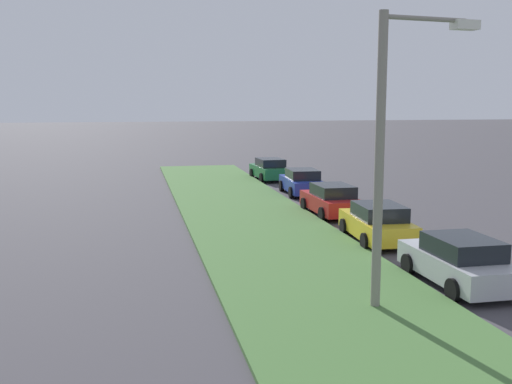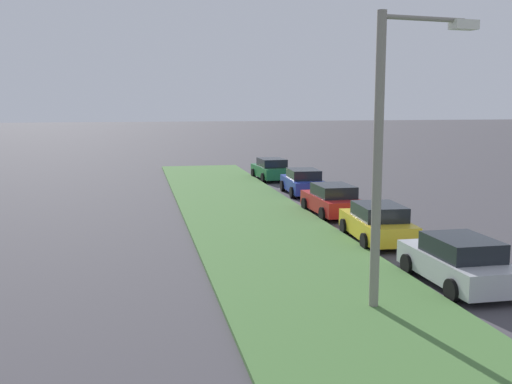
# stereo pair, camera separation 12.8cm
# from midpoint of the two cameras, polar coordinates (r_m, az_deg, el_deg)

# --- Properties ---
(grass_median) EXTENTS (60.00, 6.00, 0.12)m
(grass_median) POSITION_cam_midpoint_polar(r_m,az_deg,el_deg) (20.57, 3.61, -6.37)
(grass_median) COLOR #477238
(grass_median) RESTS_ON ground
(parked_car_silver) EXTENTS (4.32, 2.05, 1.47)m
(parked_car_silver) POSITION_cam_midpoint_polar(r_m,az_deg,el_deg) (18.75, 18.58, -6.21)
(parked_car_silver) COLOR #B2B5BA
(parked_car_silver) RESTS_ON ground
(parked_car_yellow) EXTENTS (4.40, 2.21, 1.47)m
(parked_car_yellow) POSITION_cam_midpoint_polar(r_m,az_deg,el_deg) (23.74, 11.44, -2.88)
(parked_car_yellow) COLOR gold
(parked_car_yellow) RESTS_ON ground
(parked_car_red) EXTENTS (4.34, 2.10, 1.47)m
(parked_car_red) POSITION_cam_midpoint_polar(r_m,az_deg,el_deg) (28.85, 7.27, -0.77)
(parked_car_red) COLOR red
(parked_car_red) RESTS_ON ground
(parked_car_blue) EXTENTS (4.37, 2.16, 1.47)m
(parked_car_blue) POSITION_cam_midpoint_polar(r_m,az_deg,el_deg) (35.11, 4.51, 0.93)
(parked_car_blue) COLOR #23389E
(parked_car_blue) RESTS_ON ground
(parked_car_green) EXTENTS (4.38, 2.18, 1.47)m
(parked_car_green) POSITION_cam_midpoint_polar(r_m,az_deg,el_deg) (41.49, 1.52, 2.13)
(parked_car_green) COLOR #1E6B38
(parked_car_green) RESTS_ON ground
(streetlight) EXTENTS (0.73, 2.86, 7.50)m
(streetlight) POSITION_cam_midpoint_polar(r_m,az_deg,el_deg) (15.63, 12.71, 4.82)
(streetlight) COLOR gray
(streetlight) RESTS_ON ground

